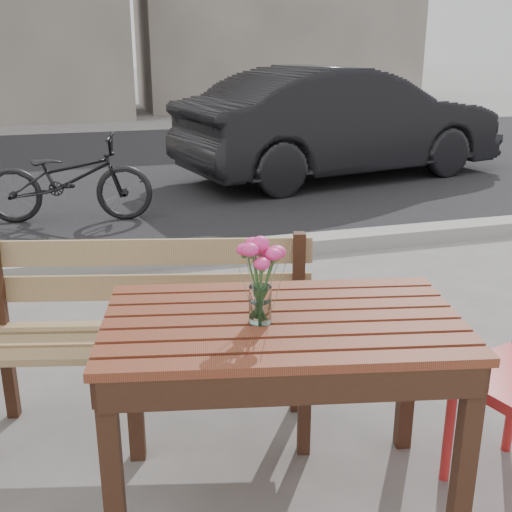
{
  "coord_description": "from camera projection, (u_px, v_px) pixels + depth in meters",
  "views": [
    {
      "loc": [
        -0.5,
        -1.79,
        1.68
      ],
      "look_at": [
        0.08,
        0.18,
        0.99
      ],
      "focal_mm": 45.0,
      "sensor_mm": 36.0,
      "label": 1
    }
  ],
  "objects": [
    {
      "name": "street",
      "position": [
        121.0,
        202.0,
        6.89
      ],
      "size": [
        30.0,
        8.12,
        0.12
      ],
      "color": "black",
      "rests_on": "ground"
    },
    {
      "name": "main_bench",
      "position": [
        148.0,
        313.0,
        2.8
      ],
      "size": [
        1.52,
        0.77,
        0.91
      ],
      "rotation": [
        0.0,
        0.0,
        -0.25
      ],
      "color": "#9B7A50",
      "rests_on": "ground"
    },
    {
      "name": "parked_car",
      "position": [
        342.0,
        123.0,
        8.08
      ],
      "size": [
        4.4,
        2.28,
        1.38
      ],
      "primitive_type": "imported",
      "rotation": [
        0.0,
        0.0,
        1.77
      ],
      "color": "black",
      "rests_on": "ground"
    },
    {
      "name": "main_table",
      "position": [
        282.0,
        350.0,
        2.27
      ],
      "size": [
        1.37,
        0.97,
        0.77
      ],
      "rotation": [
        0.0,
        0.0,
        -0.21
      ],
      "color": "maroon",
      "rests_on": "ground"
    },
    {
      "name": "bicycle",
      "position": [
        68.0,
        179.0,
        6.15
      ],
      "size": [
        1.66,
        0.82,
        0.83
      ],
      "primitive_type": "imported",
      "rotation": [
        0.0,
        0.0,
        1.4
      ],
      "color": "black",
      "rests_on": "ground"
    },
    {
      "name": "main_vase",
      "position": [
        260.0,
        270.0,
        2.13
      ],
      "size": [
        0.17,
        0.17,
        0.3
      ],
      "color": "white",
      "rests_on": "main_table"
    }
  ]
}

